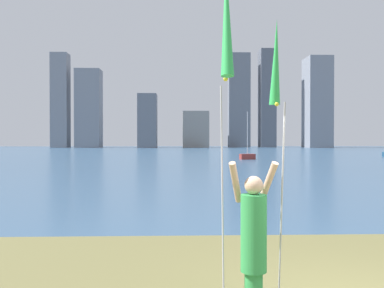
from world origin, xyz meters
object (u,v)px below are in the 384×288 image
object	(u,v)px
person	(254,234)
kite_flag_left	(226,24)
kite_flag_right	(276,69)
sailboat_0	(247,156)

from	to	relation	value
person	kite_flag_left	world-z (taller)	kite_flag_left
kite_flag_left	kite_flag_right	size ratio (longest dim) A/B	1.14
person	sailboat_0	xyz separation A→B (m)	(6.43, 38.64, -0.58)
kite_flag_left	kite_flag_right	distance (m)	1.22
kite_flag_right	sailboat_0	world-z (taller)	sailboat_0
kite_flag_right	sailboat_0	size ratio (longest dim) A/B	0.76
person	kite_flag_right	xyz separation A→B (m)	(0.41, 0.46, 2.28)
sailboat_0	person	bearing A→B (deg)	-99.45
kite_flag_left	kite_flag_right	world-z (taller)	kite_flag_left
kite_flag_left	kite_flag_right	xyz separation A→B (m)	(0.81, 0.81, -0.40)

